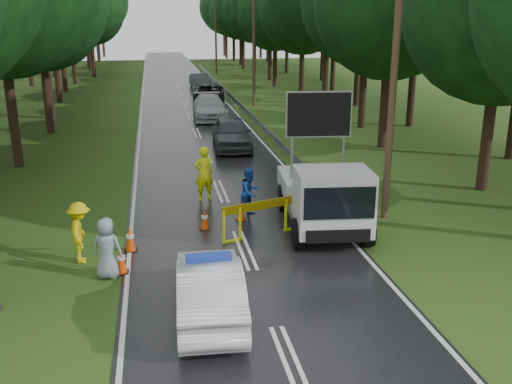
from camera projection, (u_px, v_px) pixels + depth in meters
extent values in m
plane|color=#244012|center=(244.00, 250.00, 16.89)|extent=(160.00, 160.00, 0.00)
cube|color=black|center=(185.00, 104.00, 45.11)|extent=(7.00, 140.00, 0.02)
cylinder|color=gray|center=(364.00, 231.00, 17.41)|extent=(0.12, 0.12, 0.70)
cube|color=gray|center=(231.00, 96.00, 45.57)|extent=(0.05, 60.00, 0.30)
cylinder|color=#4D3623|center=(394.00, 70.00, 18.17)|extent=(0.24, 0.24, 10.00)
cylinder|color=#4D3623|center=(254.00, 39.00, 42.63)|extent=(0.24, 0.24, 10.00)
cylinder|color=#4D3623|center=(216.00, 31.00, 67.09)|extent=(0.24, 0.24, 10.00)
cylinder|color=black|center=(492.00, 153.00, 19.67)|extent=(0.44, 0.44, 4.20)
imported|color=silver|center=(210.00, 288.00, 12.99)|extent=(1.65, 4.24, 1.37)
cube|color=#1938A5|center=(209.00, 258.00, 12.77)|extent=(1.04, 0.33, 0.14)
cube|color=gray|center=(320.00, 205.00, 19.04)|extent=(2.66, 4.83, 0.28)
cube|color=silver|center=(314.00, 183.00, 19.97)|extent=(2.57, 2.87, 0.61)
cube|color=silver|center=(333.00, 201.00, 16.93)|extent=(2.37, 1.98, 1.87)
cube|color=black|center=(340.00, 203.00, 16.00)|extent=(2.03, 0.25, 0.94)
cube|color=black|center=(319.00, 114.00, 18.82)|extent=(2.10, 0.34, 1.43)
cylinder|color=black|center=(298.00, 233.00, 16.91)|extent=(0.40, 0.95, 0.93)
cylinder|color=black|center=(368.00, 231.00, 17.06)|extent=(0.40, 0.95, 0.93)
cylinder|color=black|center=(284.00, 197.00, 20.27)|extent=(0.40, 0.95, 0.93)
cylinder|color=black|center=(342.00, 196.00, 20.42)|extent=(0.40, 0.95, 0.93)
cube|color=#F3F90D|center=(224.00, 227.00, 17.17)|extent=(0.08, 0.08, 1.10)
cube|color=#F3F90D|center=(240.00, 224.00, 17.42)|extent=(0.08, 0.08, 1.10)
cube|color=#F3F90D|center=(286.00, 216.00, 18.17)|extent=(0.08, 0.08, 1.10)
cube|color=#F3F90D|center=(300.00, 213.00, 18.42)|extent=(0.08, 0.08, 1.10)
cube|color=#F2CC00|center=(263.00, 205.00, 17.65)|extent=(2.72, 0.95, 0.27)
imported|color=#E5FA0D|center=(204.00, 174.00, 21.16)|extent=(0.86, 0.69, 2.06)
imported|color=#1A44A9|center=(250.00, 192.00, 19.57)|extent=(1.06, 1.03, 1.71)
imported|color=yellow|center=(80.00, 232.00, 15.85)|extent=(0.73, 1.17, 1.74)
imported|color=gray|center=(107.00, 248.00, 14.88)|extent=(0.94, 0.76, 1.66)
imported|color=#393C40|center=(231.00, 133.00, 29.70)|extent=(2.20, 4.87, 1.62)
imported|color=#A8A9B0|center=(209.00, 107.00, 38.40)|extent=(2.37, 5.47, 1.57)
imported|color=black|center=(209.00, 94.00, 45.55)|extent=(3.00, 5.50, 1.46)
imported|color=#383B3F|center=(200.00, 81.00, 55.04)|extent=(1.94, 4.36, 1.39)
cube|color=black|center=(122.00, 273.00, 15.35)|extent=(0.36, 0.36, 0.03)
cone|color=#FF4708|center=(121.00, 260.00, 15.24)|extent=(0.29, 0.29, 0.73)
cube|color=black|center=(205.00, 229.00, 18.50)|extent=(0.34, 0.34, 0.03)
cone|color=#FF4708|center=(205.00, 219.00, 18.40)|extent=(0.28, 0.28, 0.70)
cube|color=black|center=(241.00, 221.00, 19.28)|extent=(0.35, 0.35, 0.03)
cone|color=#FF4708|center=(241.00, 210.00, 19.17)|extent=(0.29, 0.29, 0.72)
cube|color=black|center=(131.00, 251.00, 16.79)|extent=(0.37, 0.37, 0.03)
cone|color=#FF4708|center=(130.00, 238.00, 16.68)|extent=(0.31, 0.31, 0.77)
cube|color=black|center=(307.00, 205.00, 20.86)|extent=(0.38, 0.38, 0.03)
cone|color=#FF4708|center=(307.00, 195.00, 20.74)|extent=(0.31, 0.31, 0.78)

